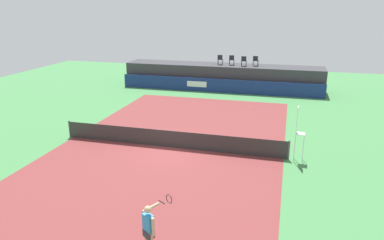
{
  "coord_description": "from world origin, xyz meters",
  "views": [
    {
      "loc": [
        5.89,
        -17.38,
        7.38
      ],
      "look_at": [
        0.66,
        2.0,
        1.0
      ],
      "focal_mm": 33.82,
      "sensor_mm": 36.0,
      "label": 1
    }
  ],
  "objects_px": {
    "net_post_far": "(289,150)",
    "tennis_ball": "(252,108)",
    "spectator_chair_far_left": "(220,59)",
    "umpire_chair": "(298,130)",
    "spectator_chair_left": "(232,59)",
    "net_post_near": "(70,129)",
    "tennis_player": "(149,229)",
    "spectator_chair_right": "(256,60)",
    "spectator_chair_center": "(244,61)"
  },
  "relations": [
    {
      "from": "spectator_chair_center",
      "to": "tennis_ball",
      "type": "xyz_separation_m",
      "value": [
        1.51,
        -6.04,
        -2.66
      ]
    },
    {
      "from": "spectator_chair_center",
      "to": "net_post_near",
      "type": "height_order",
      "value": "spectator_chair_center"
    },
    {
      "from": "spectator_chair_far_left",
      "to": "net_post_near",
      "type": "bearing_deg",
      "value": -111.26
    },
    {
      "from": "spectator_chair_right",
      "to": "spectator_chair_center",
      "type": "bearing_deg",
      "value": -156.32
    },
    {
      "from": "net_post_far",
      "to": "spectator_chair_right",
      "type": "bearing_deg",
      "value": 101.93
    },
    {
      "from": "tennis_ball",
      "to": "spectator_chair_left",
      "type": "bearing_deg",
      "value": 112.43
    },
    {
      "from": "net_post_near",
      "to": "tennis_player",
      "type": "distance_m",
      "value": 12.11
    },
    {
      "from": "spectator_chair_center",
      "to": "spectator_chair_left",
      "type": "bearing_deg",
      "value": 161.0
    },
    {
      "from": "spectator_chair_left",
      "to": "tennis_ball",
      "type": "distance_m",
      "value": 7.46
    },
    {
      "from": "net_post_far",
      "to": "tennis_ball",
      "type": "bearing_deg",
      "value": 107.12
    },
    {
      "from": "spectator_chair_far_left",
      "to": "spectator_chair_right",
      "type": "distance_m",
      "value": 3.21
    },
    {
      "from": "spectator_chair_center",
      "to": "spectator_chair_right",
      "type": "height_order",
      "value": "same"
    },
    {
      "from": "tennis_ball",
      "to": "tennis_player",
      "type": "bearing_deg",
      "value": -94.05
    },
    {
      "from": "spectator_chair_far_left",
      "to": "tennis_ball",
      "type": "height_order",
      "value": "spectator_chair_far_left"
    },
    {
      "from": "umpire_chair",
      "to": "tennis_player",
      "type": "height_order",
      "value": "umpire_chair"
    },
    {
      "from": "spectator_chair_far_left",
      "to": "spectator_chair_center",
      "type": "relative_size",
      "value": 1.0
    },
    {
      "from": "spectator_chair_left",
      "to": "spectator_chair_right",
      "type": "distance_m",
      "value": 2.15
    },
    {
      "from": "spectator_chair_far_left",
      "to": "tennis_player",
      "type": "xyz_separation_m",
      "value": [
        2.47,
        -23.99,
        -1.73
      ]
    },
    {
      "from": "spectator_chair_far_left",
      "to": "net_post_far",
      "type": "distance_m",
      "value": 16.74
    },
    {
      "from": "net_post_far",
      "to": "tennis_ball",
      "type": "height_order",
      "value": "net_post_far"
    },
    {
      "from": "spectator_chair_far_left",
      "to": "tennis_ball",
      "type": "xyz_separation_m",
      "value": [
        3.71,
        -6.41,
        -2.66
      ]
    },
    {
      "from": "spectator_chair_right",
      "to": "tennis_ball",
      "type": "bearing_deg",
      "value": -85.5
    },
    {
      "from": "spectator_chair_left",
      "to": "spectator_chair_right",
      "type": "bearing_deg",
      "value": 1.08
    },
    {
      "from": "net_post_near",
      "to": "spectator_chair_far_left",
      "type": "bearing_deg",
      "value": 68.74
    },
    {
      "from": "tennis_ball",
      "to": "spectator_chair_center",
      "type": "bearing_deg",
      "value": 104.0
    },
    {
      "from": "tennis_player",
      "to": "net_post_near",
      "type": "bearing_deg",
      "value": 134.07
    },
    {
      "from": "umpire_chair",
      "to": "tennis_player",
      "type": "bearing_deg",
      "value": -116.52
    },
    {
      "from": "tennis_ball",
      "to": "umpire_chair",
      "type": "bearing_deg",
      "value": -70.76
    },
    {
      "from": "spectator_chair_center",
      "to": "umpire_chair",
      "type": "distance_m",
      "value": 15.65
    },
    {
      "from": "net_post_near",
      "to": "umpire_chair",
      "type": "bearing_deg",
      "value": 0.02
    },
    {
      "from": "spectator_chair_far_left",
      "to": "spectator_chair_center",
      "type": "xyz_separation_m",
      "value": [
        2.21,
        -0.36,
        0.0
      ]
    },
    {
      "from": "net_post_far",
      "to": "spectator_chair_far_left",
      "type": "bearing_deg",
      "value": 112.87
    },
    {
      "from": "spectator_chair_center",
      "to": "net_post_near",
      "type": "xyz_separation_m",
      "value": [
        -8.16,
        -14.93,
        -2.19
      ]
    },
    {
      "from": "umpire_chair",
      "to": "tennis_player",
      "type": "xyz_separation_m",
      "value": [
        -4.34,
        -8.7,
        -0.63
      ]
    },
    {
      "from": "spectator_chair_far_left",
      "to": "spectator_chair_right",
      "type": "bearing_deg",
      "value": 1.3
    },
    {
      "from": "spectator_chair_left",
      "to": "umpire_chair",
      "type": "bearing_deg",
      "value": -69.4
    },
    {
      "from": "umpire_chair",
      "to": "net_post_far",
      "type": "relative_size",
      "value": 2.76
    },
    {
      "from": "spectator_chair_far_left",
      "to": "net_post_far",
      "type": "xyz_separation_m",
      "value": [
        6.45,
        -15.29,
        -2.19
      ]
    },
    {
      "from": "spectator_chair_left",
      "to": "net_post_near",
      "type": "distance_m",
      "value": 16.99
    },
    {
      "from": "spectator_chair_far_left",
      "to": "spectator_chair_center",
      "type": "height_order",
      "value": "same"
    },
    {
      "from": "spectator_chair_far_left",
      "to": "umpire_chair",
      "type": "distance_m",
      "value": 16.77
    },
    {
      "from": "tennis_player",
      "to": "tennis_ball",
      "type": "xyz_separation_m",
      "value": [
        1.25,
        17.58,
        -0.92
      ]
    },
    {
      "from": "spectator_chair_far_left",
      "to": "umpire_chair",
      "type": "bearing_deg",
      "value": -65.98
    },
    {
      "from": "net_post_near",
      "to": "spectator_chair_left",
      "type": "bearing_deg",
      "value": 65.43
    },
    {
      "from": "spectator_chair_center",
      "to": "tennis_ball",
      "type": "relative_size",
      "value": 13.06
    },
    {
      "from": "spectator_chair_center",
      "to": "umpire_chair",
      "type": "relative_size",
      "value": 0.32
    },
    {
      "from": "net_post_near",
      "to": "tennis_ball",
      "type": "height_order",
      "value": "net_post_near"
    },
    {
      "from": "spectator_chair_right",
      "to": "net_post_near",
      "type": "distance_m",
      "value": 18.02
    },
    {
      "from": "tennis_player",
      "to": "spectator_chair_right",
      "type": "bearing_deg",
      "value": 88.25
    },
    {
      "from": "tennis_ball",
      "to": "net_post_near",
      "type": "bearing_deg",
      "value": -137.42
    }
  ]
}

